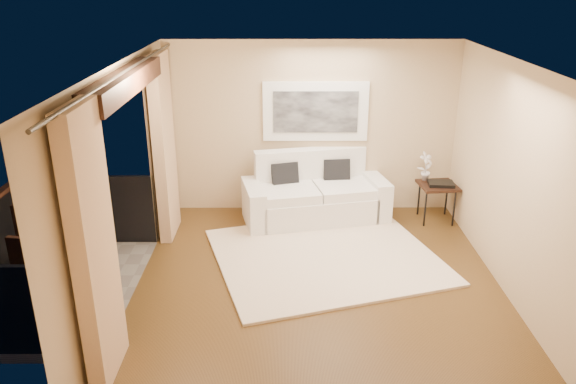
{
  "coord_description": "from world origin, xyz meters",
  "views": [
    {
      "loc": [
        -0.4,
        -6.01,
        3.62
      ],
      "look_at": [
        -0.37,
        0.53,
        1.05
      ],
      "focal_mm": 35.0,
      "sensor_mm": 36.0,
      "label": 1
    }
  ],
  "objects_px": {
    "orchid": "(426,166)",
    "balcony_chair_far": "(37,235)",
    "ice_bucket": "(42,228)",
    "sofa": "(314,196)",
    "balcony_chair_near": "(28,280)",
    "bistro_table": "(54,244)",
    "side_table": "(438,188)"
  },
  "relations": [
    {
      "from": "orchid",
      "to": "balcony_chair_far",
      "type": "height_order",
      "value": "orchid"
    },
    {
      "from": "orchid",
      "to": "ice_bucket",
      "type": "xyz_separation_m",
      "value": [
        -5.04,
        -2.18,
        -0.01
      ]
    },
    {
      "from": "ice_bucket",
      "to": "balcony_chair_far",
      "type": "bearing_deg",
      "value": 126.57
    },
    {
      "from": "sofa",
      "to": "ice_bucket",
      "type": "height_order",
      "value": "sofa"
    },
    {
      "from": "sofa",
      "to": "balcony_chair_near",
      "type": "distance_m",
      "value": 4.34
    },
    {
      "from": "sofa",
      "to": "bistro_table",
      "type": "distance_m",
      "value": 3.86
    },
    {
      "from": "balcony_chair_far",
      "to": "ice_bucket",
      "type": "bearing_deg",
      "value": 140.24
    },
    {
      "from": "sofa",
      "to": "bistro_table",
      "type": "xyz_separation_m",
      "value": [
        -3.18,
        -2.18,
        0.26
      ]
    },
    {
      "from": "bistro_table",
      "to": "sofa",
      "type": "bearing_deg",
      "value": 34.47
    },
    {
      "from": "side_table",
      "to": "sofa",
      "type": "bearing_deg",
      "value": 177.07
    },
    {
      "from": "bistro_table",
      "to": "balcony_chair_near",
      "type": "height_order",
      "value": "balcony_chair_near"
    },
    {
      "from": "side_table",
      "to": "orchid",
      "type": "bearing_deg",
      "value": 133.24
    },
    {
      "from": "balcony_chair_far",
      "to": "sofa",
      "type": "bearing_deg",
      "value": -139.06
    },
    {
      "from": "balcony_chair_far",
      "to": "bistro_table",
      "type": "bearing_deg",
      "value": 147.82
    },
    {
      "from": "bistro_table",
      "to": "balcony_chair_near",
      "type": "relative_size",
      "value": 0.72
    },
    {
      "from": "bistro_table",
      "to": "ice_bucket",
      "type": "bearing_deg",
      "value": 150.7
    },
    {
      "from": "bistro_table",
      "to": "balcony_chair_far",
      "type": "bearing_deg",
      "value": 134.16
    },
    {
      "from": "ice_bucket",
      "to": "orchid",
      "type": "bearing_deg",
      "value": 23.41
    },
    {
      "from": "orchid",
      "to": "balcony_chair_near",
      "type": "height_order",
      "value": "balcony_chair_near"
    },
    {
      "from": "side_table",
      "to": "ice_bucket",
      "type": "xyz_separation_m",
      "value": [
        -5.21,
        -2.01,
        0.28
      ]
    },
    {
      "from": "sofa",
      "to": "ice_bucket",
      "type": "distance_m",
      "value": 3.95
    },
    {
      "from": "orchid",
      "to": "balcony_chair_far",
      "type": "bearing_deg",
      "value": -160.1
    },
    {
      "from": "balcony_chair_near",
      "to": "ice_bucket",
      "type": "bearing_deg",
      "value": 111.53
    },
    {
      "from": "bistro_table",
      "to": "balcony_chair_far",
      "type": "height_order",
      "value": "balcony_chair_far"
    },
    {
      "from": "sofa",
      "to": "balcony_chair_far",
      "type": "height_order",
      "value": "sofa"
    },
    {
      "from": "orchid",
      "to": "balcony_chair_near",
      "type": "bearing_deg",
      "value": -147.73
    },
    {
      "from": "balcony_chair_near",
      "to": "ice_bucket",
      "type": "distance_m",
      "value": 0.92
    },
    {
      "from": "balcony_chair_near",
      "to": "ice_bucket",
      "type": "relative_size",
      "value": 5.32
    },
    {
      "from": "side_table",
      "to": "ice_bucket",
      "type": "relative_size",
      "value": 3.01
    },
    {
      "from": "sofa",
      "to": "balcony_chair_far",
      "type": "distance_m",
      "value": 3.98
    },
    {
      "from": "bistro_table",
      "to": "ice_bucket",
      "type": "relative_size",
      "value": 3.81
    },
    {
      "from": "bistro_table",
      "to": "ice_bucket",
      "type": "distance_m",
      "value": 0.25
    }
  ]
}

